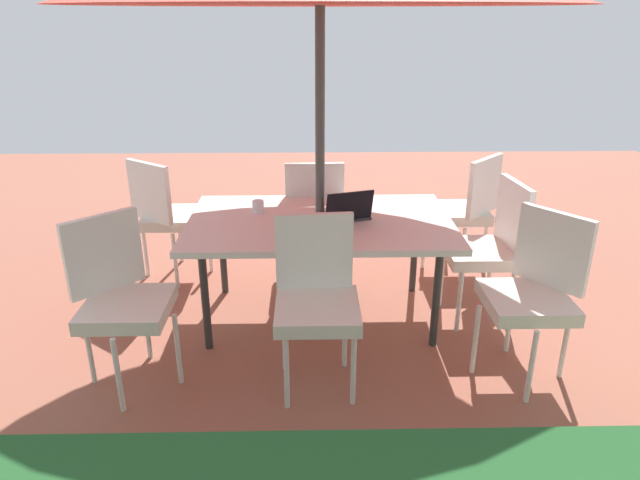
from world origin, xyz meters
TOP-DOWN VIEW (x-y plane):
  - ground_plane at (0.00, 0.00)m, footprint 10.00×10.00m
  - dining_table at (0.00, 0.00)m, footprint 1.75×1.08m
  - chair_southwest at (-1.18, -0.76)m, footprint 0.59×0.59m
  - chair_west at (-1.14, 0.02)m, footprint 0.48×0.47m
  - chair_southeast at (1.18, -0.68)m, footprint 0.58×0.58m
  - chair_south at (0.04, -0.67)m, footprint 0.46×0.47m
  - chair_north at (0.04, 0.74)m, footprint 0.46×0.47m
  - chair_northeast at (1.12, 0.70)m, footprint 0.59×0.59m
  - chair_northwest at (-1.20, 0.68)m, footprint 0.58×0.58m
  - laptop at (-0.17, -0.00)m, footprint 0.38×0.33m
  - cup at (0.42, -0.15)m, footprint 0.08×0.08m

SIDE VIEW (x-z plane):
  - ground_plane at x=0.00m, z-range -0.02..0.00m
  - chair_southwest at x=-1.18m, z-range 0.06..1.04m
  - chair_west at x=-1.14m, z-range 0.06..1.04m
  - chair_southeast at x=1.18m, z-range 0.06..1.04m
  - chair_south at x=0.04m, z-range 0.06..1.04m
  - chair_north at x=0.04m, z-range 0.06..1.04m
  - chair_northeast at x=1.12m, z-range 0.06..1.04m
  - chair_northwest at x=-1.20m, z-range 0.06..1.04m
  - dining_table at x=0.00m, z-range 0.31..1.04m
  - cup at x=0.42m, z-range 0.73..0.82m
  - laptop at x=-0.17m, z-range 0.67..0.88m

